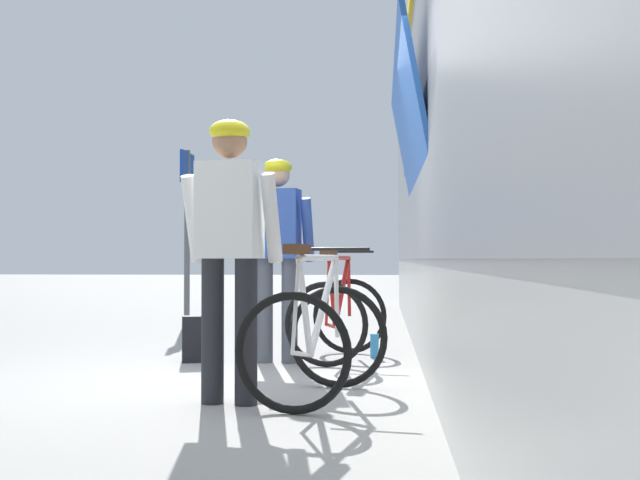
# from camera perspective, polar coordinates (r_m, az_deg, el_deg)

# --- Properties ---
(ground_plane) EXTENTS (80.00, 80.00, 0.00)m
(ground_plane) POSITION_cam_1_polar(r_m,az_deg,el_deg) (5.99, -6.23, -9.91)
(ground_plane) COLOR #A09E99
(train_car) EXTENTS (3.20, 19.37, 3.88)m
(train_car) POSITION_cam_1_polar(r_m,az_deg,el_deg) (6.64, 20.11, 8.05)
(train_car) COLOR gray
(train_car) RESTS_ON ground
(cyclist_near_in_white) EXTENTS (0.65, 0.38, 1.76)m
(cyclist_near_in_white) POSITION_cam_1_polar(r_m,az_deg,el_deg) (5.21, -6.18, 0.43)
(cyclist_near_in_white) COLOR #232328
(cyclist_near_in_white) RESTS_ON ground
(cyclist_far_in_blue) EXTENTS (0.64, 0.36, 1.76)m
(cyclist_far_in_blue) POSITION_cam_1_polar(r_m,az_deg,el_deg) (7.25, -2.92, -0.05)
(cyclist_far_in_blue) COLOR #4C515B
(cyclist_far_in_blue) RESTS_ON ground
(bicycle_near_white) EXTENTS (0.91, 1.19, 0.99)m
(bicycle_near_white) POSITION_cam_1_polar(r_m,az_deg,el_deg) (5.34, -0.22, -6.62)
(bicycle_near_white) COLOR black
(bicycle_near_white) RESTS_ON ground
(bicycle_far_red) EXTENTS (0.86, 1.16, 0.99)m
(bicycle_far_red) POSITION_cam_1_polar(r_m,az_deg,el_deg) (7.44, 1.27, -5.11)
(bicycle_far_red) COLOR black
(bicycle_far_red) RESTS_ON ground
(backpack_on_platform) EXTENTS (0.32, 0.25, 0.40)m
(backpack_on_platform) POSITION_cam_1_polar(r_m,az_deg,el_deg) (7.40, -8.29, -6.68)
(backpack_on_platform) COLOR black
(backpack_on_platform) RESTS_ON ground
(water_bottle_near_the_bikes) EXTENTS (0.08, 0.08, 0.22)m
(water_bottle_near_the_bikes) POSITION_cam_1_polar(r_m,az_deg,el_deg) (7.63, 3.74, -7.22)
(water_bottle_near_the_bikes) COLOR #338CCC
(water_bottle_near_the_bikes) RESTS_ON ground
(platform_sign_post) EXTENTS (0.08, 0.70, 2.40)m
(platform_sign_post) POSITION_cam_1_polar(r_m,az_deg,el_deg) (11.72, -9.04, 2.28)
(platform_sign_post) COLOR #595B60
(platform_sign_post) RESTS_ON ground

